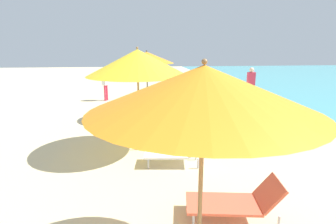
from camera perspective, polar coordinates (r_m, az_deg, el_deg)
name	(u,v)px	position (r m, az deg, el deg)	size (l,w,h in m)	color
umbrella_second	(204,89)	(2.68, 7.66, 4.91)	(2.36, 2.36, 2.51)	olive
lounger_second_shoreside	(236,201)	(4.47, 14.39, -18.00)	(1.51, 0.83, 0.65)	#D8593F
umbrella_third	(138,63)	(6.61, -6.56, 10.47)	(2.51, 2.51, 2.64)	olive
lounger_third_shoreside	(170,129)	(8.00, 0.38, -3.65)	(1.40, 0.67, 0.51)	#4CA572
lounger_third_inland	(175,152)	(6.13, 1.51, -8.63)	(1.39, 0.71, 0.57)	white
umbrella_farthest	(147,58)	(9.79, -4.59, 11.57)	(1.98, 1.98, 2.54)	#4C4C51
lounger_farthest_shoreside	(165,105)	(11.00, -0.72, 1.60)	(1.36, 0.92, 0.59)	white
person_walking_near	(251,81)	(13.63, 17.39, 6.32)	(0.38, 0.25, 1.71)	orange
person_walking_mid	(105,81)	(13.84, -13.31, 6.40)	(0.36, 0.42, 1.61)	#D8334C
beach_ball	(271,136)	(8.17, 21.31, -4.90)	(0.30, 0.30, 0.30)	#338CD8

